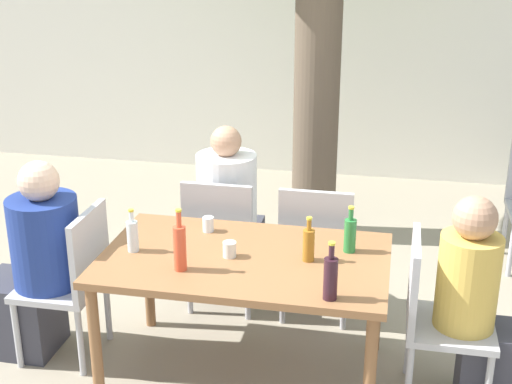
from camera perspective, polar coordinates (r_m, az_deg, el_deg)
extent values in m
plane|color=gray|center=(4.11, -0.87, -14.32)|extent=(30.00, 30.00, 0.00)
cube|color=white|center=(6.98, 5.57, 12.58)|extent=(10.00, 0.08, 2.80)
cylinder|color=brown|center=(5.47, 4.90, 8.57)|extent=(0.35, 0.35, 2.45)
cube|color=brown|center=(3.75, -0.93, -5.44)|extent=(1.50, 0.91, 0.04)
cylinder|color=brown|center=(3.80, -12.72, -11.87)|extent=(0.06, 0.06, 0.68)
cylinder|color=brown|center=(3.52, 9.08, -14.46)|extent=(0.06, 0.06, 0.68)
cylinder|color=brown|center=(4.43, -8.60, -6.62)|extent=(0.06, 0.06, 0.68)
cylinder|color=brown|center=(4.20, 9.67, -8.33)|extent=(0.06, 0.06, 0.68)
cube|color=#B2B2B7|center=(4.22, -15.40, -7.30)|extent=(0.44, 0.44, 0.04)
cube|color=#B2B2B7|center=(4.03, -13.17, -4.58)|extent=(0.04, 0.44, 0.45)
cylinder|color=#B2B2B7|center=(4.55, -16.24, -8.44)|extent=(0.04, 0.04, 0.41)
cylinder|color=#B2B2B7|center=(4.27, -18.58, -10.78)|extent=(0.04, 0.04, 0.41)
cylinder|color=#B2B2B7|center=(4.40, -11.78, -9.10)|extent=(0.04, 0.04, 0.41)
cylinder|color=#B2B2B7|center=(4.10, -13.87, -11.60)|extent=(0.04, 0.04, 0.41)
cube|color=#B2B2B7|center=(3.82, 15.27, -10.34)|extent=(0.44, 0.44, 0.04)
cube|color=#B2B2B7|center=(3.69, 12.50, -6.91)|extent=(0.04, 0.44, 0.45)
cylinder|color=#B2B2B7|center=(4.12, 17.53, -11.85)|extent=(0.04, 0.04, 0.41)
cylinder|color=#B2B2B7|center=(3.77, 12.11, -14.58)|extent=(0.04, 0.04, 0.41)
cylinder|color=#B2B2B7|center=(4.09, 12.14, -11.56)|extent=(0.04, 0.04, 0.41)
cube|color=#B2B2B7|center=(4.61, -2.47, -4.03)|extent=(0.44, 0.44, 0.04)
cube|color=#B2B2B7|center=(4.34, -3.16, -2.18)|extent=(0.44, 0.04, 0.45)
cylinder|color=#B2B2B7|center=(4.84, 0.31, -5.74)|extent=(0.04, 0.04, 0.41)
cylinder|color=#B2B2B7|center=(4.92, -4.05, -5.33)|extent=(0.04, 0.04, 0.41)
cylinder|color=#B2B2B7|center=(4.51, -0.65, -7.82)|extent=(0.04, 0.04, 0.41)
cylinder|color=#B2B2B7|center=(4.60, -5.33, -7.34)|extent=(0.04, 0.04, 0.41)
cube|color=#B2B2B7|center=(4.52, 4.98, -4.66)|extent=(0.44, 0.44, 0.04)
cube|color=#B2B2B7|center=(4.24, 4.75, -2.80)|extent=(0.44, 0.04, 0.45)
cylinder|color=#B2B2B7|center=(4.77, 7.45, -6.33)|extent=(0.04, 0.04, 0.41)
cylinder|color=#B2B2B7|center=(4.81, 2.91, -5.96)|extent=(0.04, 0.04, 0.41)
cylinder|color=#B2B2B7|center=(4.44, 7.05, -8.50)|extent=(0.04, 0.04, 0.41)
cylinder|color=#B2B2B7|center=(4.47, 2.15, -8.09)|extent=(0.04, 0.04, 0.41)
cylinder|color=#B2B2B7|center=(5.35, 19.75, -4.35)|extent=(0.04, 0.04, 0.41)
cylinder|color=#B2B2B7|center=(5.70, 19.29, -2.78)|extent=(0.04, 0.04, 0.41)
cube|color=#383842|center=(4.43, -18.20, -9.24)|extent=(0.40, 0.35, 0.45)
cylinder|color=navy|center=(4.13, -16.50, -3.82)|extent=(0.39, 0.39, 0.51)
sphere|color=beige|center=(4.00, -17.01, 0.84)|extent=(0.22, 0.22, 0.22)
cube|color=#383842|center=(3.96, 18.83, -13.12)|extent=(0.40, 0.27, 0.45)
cylinder|color=gold|center=(3.70, 16.57, -6.90)|extent=(0.30, 0.30, 0.49)
sphere|color=tan|center=(3.56, 17.12, -2.00)|extent=(0.22, 0.22, 0.22)
cube|color=#383842|center=(4.93, -1.71, -5.00)|extent=(0.35, 0.40, 0.45)
cylinder|color=white|center=(4.55, -2.35, -0.34)|extent=(0.38, 0.38, 0.55)
sphere|color=tan|center=(4.44, -2.42, 4.07)|extent=(0.20, 0.20, 0.20)
cylinder|color=#9E661E|center=(3.67, 4.23, -4.28)|extent=(0.06, 0.06, 0.17)
cylinder|color=#9E661E|center=(3.63, 4.28, -2.64)|extent=(0.02, 0.02, 0.06)
cylinder|color=gold|center=(3.61, 4.29, -2.12)|extent=(0.03, 0.03, 0.01)
cylinder|color=#DB4C2D|center=(3.57, -6.11, -4.51)|extent=(0.06, 0.06, 0.23)
cylinder|color=#DB4C2D|center=(3.51, -6.20, -2.18)|extent=(0.03, 0.03, 0.08)
cylinder|color=gold|center=(3.49, -6.23, -1.47)|extent=(0.03, 0.03, 0.01)
cylinder|color=#331923|center=(3.31, 5.98, -6.93)|extent=(0.07, 0.07, 0.20)
cylinder|color=#331923|center=(3.25, 6.07, -4.78)|extent=(0.03, 0.03, 0.07)
cylinder|color=gold|center=(3.23, 6.09, -4.11)|extent=(0.03, 0.03, 0.01)
cylinder|color=#287A38|center=(3.79, 7.53, -3.49)|extent=(0.06, 0.06, 0.18)
cylinder|color=#287A38|center=(3.75, 7.61, -1.78)|extent=(0.03, 0.03, 0.06)
cylinder|color=gold|center=(3.73, 7.64, -1.25)|extent=(0.03, 0.03, 0.01)
cylinder|color=silver|center=(3.82, -9.84, -3.52)|extent=(0.06, 0.06, 0.17)
cylinder|color=silver|center=(3.78, -9.94, -1.95)|extent=(0.02, 0.02, 0.06)
cylinder|color=gold|center=(3.77, -9.97, -1.46)|extent=(0.03, 0.03, 0.01)
cylinder|color=silver|center=(3.72, -2.13, -4.61)|extent=(0.07, 0.07, 0.08)
cylinder|color=white|center=(4.03, -3.85, -2.59)|extent=(0.06, 0.06, 0.08)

